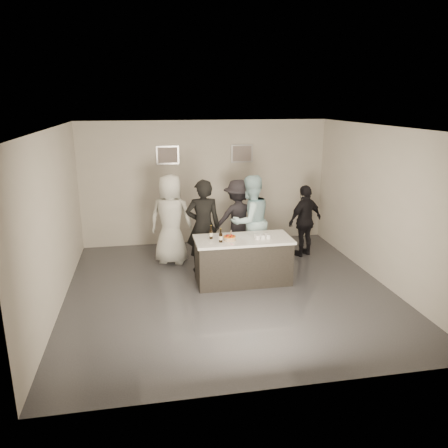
{
  "coord_description": "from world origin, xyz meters",
  "views": [
    {
      "loc": [
        -1.47,
        -7.46,
        3.46
      ],
      "look_at": [
        0.0,
        0.5,
        1.15
      ],
      "focal_mm": 35.0,
      "sensor_mm": 36.0,
      "label": 1
    }
  ],
  "objects_px": {
    "beer_bottle_b": "(221,236)",
    "cake": "(230,238)",
    "person_main_blue": "(250,221)",
    "person_guest_right": "(305,221)",
    "beer_bottle_a": "(211,232)",
    "person_guest_back": "(238,219)",
    "person_main_black": "(203,226)",
    "person_guest_left": "(171,219)",
    "bar_counter": "(243,260)"
  },
  "relations": [
    {
      "from": "person_main_blue",
      "to": "person_guest_left",
      "type": "height_order",
      "value": "person_main_blue"
    },
    {
      "from": "beer_bottle_a",
      "to": "person_main_black",
      "type": "xyz_separation_m",
      "value": [
        -0.07,
        0.63,
        -0.06
      ]
    },
    {
      "from": "bar_counter",
      "to": "beer_bottle_a",
      "type": "distance_m",
      "value": 0.85
    },
    {
      "from": "bar_counter",
      "to": "person_main_black",
      "type": "distance_m",
      "value": 1.11
    },
    {
      "from": "person_guest_back",
      "to": "cake",
      "type": "bearing_deg",
      "value": 68.86
    },
    {
      "from": "beer_bottle_a",
      "to": "person_main_black",
      "type": "relative_size",
      "value": 0.13
    },
    {
      "from": "beer_bottle_b",
      "to": "person_guest_back",
      "type": "bearing_deg",
      "value": 67.31
    },
    {
      "from": "beer_bottle_a",
      "to": "person_guest_back",
      "type": "height_order",
      "value": "person_guest_back"
    },
    {
      "from": "cake",
      "to": "bar_counter",
      "type": "bearing_deg",
      "value": 14.25
    },
    {
      "from": "beer_bottle_a",
      "to": "person_guest_back",
      "type": "xyz_separation_m",
      "value": [
        0.83,
        1.39,
        -0.15
      ]
    },
    {
      "from": "person_guest_back",
      "to": "person_main_black",
      "type": "bearing_deg",
      "value": 37.13
    },
    {
      "from": "person_main_blue",
      "to": "person_guest_back",
      "type": "height_order",
      "value": "person_main_blue"
    },
    {
      "from": "person_main_blue",
      "to": "person_guest_right",
      "type": "relative_size",
      "value": 1.2
    },
    {
      "from": "cake",
      "to": "person_main_blue",
      "type": "xyz_separation_m",
      "value": [
        0.64,
        0.95,
        0.04
      ]
    },
    {
      "from": "person_main_black",
      "to": "person_guest_right",
      "type": "distance_m",
      "value": 2.47
    },
    {
      "from": "beer_bottle_a",
      "to": "person_main_black",
      "type": "bearing_deg",
      "value": 96.0
    },
    {
      "from": "cake",
      "to": "person_main_black",
      "type": "relative_size",
      "value": 0.12
    },
    {
      "from": "person_guest_back",
      "to": "person_guest_left",
      "type": "bearing_deg",
      "value": 2.0
    },
    {
      "from": "beer_bottle_b",
      "to": "person_guest_back",
      "type": "height_order",
      "value": "person_guest_back"
    },
    {
      "from": "beer_bottle_b",
      "to": "person_main_black",
      "type": "height_order",
      "value": "person_main_black"
    },
    {
      "from": "person_guest_left",
      "to": "bar_counter",
      "type": "bearing_deg",
      "value": 154.82
    },
    {
      "from": "bar_counter",
      "to": "person_guest_back",
      "type": "relative_size",
      "value": 1.05
    },
    {
      "from": "beer_bottle_a",
      "to": "beer_bottle_b",
      "type": "xyz_separation_m",
      "value": [
        0.14,
        -0.24,
        0.0
      ]
    },
    {
      "from": "person_main_black",
      "to": "person_main_blue",
      "type": "distance_m",
      "value": 1.04
    },
    {
      "from": "cake",
      "to": "person_main_black",
      "type": "xyz_separation_m",
      "value": [
        -0.4,
        0.79,
        0.03
      ]
    },
    {
      "from": "beer_bottle_a",
      "to": "bar_counter",
      "type": "bearing_deg",
      "value": -8.06
    },
    {
      "from": "person_guest_right",
      "to": "person_guest_back",
      "type": "relative_size",
      "value": 0.93
    },
    {
      "from": "person_main_black",
      "to": "person_guest_left",
      "type": "xyz_separation_m",
      "value": [
        -0.61,
        0.62,
        0.01
      ]
    },
    {
      "from": "cake",
      "to": "person_guest_back",
      "type": "height_order",
      "value": "person_guest_back"
    },
    {
      "from": "beer_bottle_a",
      "to": "person_main_black",
      "type": "height_order",
      "value": "person_main_black"
    },
    {
      "from": "cake",
      "to": "beer_bottle_a",
      "type": "height_order",
      "value": "beer_bottle_a"
    },
    {
      "from": "bar_counter",
      "to": "person_main_blue",
      "type": "relative_size",
      "value": 0.95
    },
    {
      "from": "bar_counter",
      "to": "person_guest_left",
      "type": "bearing_deg",
      "value": 133.99
    },
    {
      "from": "beer_bottle_a",
      "to": "person_guest_back",
      "type": "bearing_deg",
      "value": 59.22
    },
    {
      "from": "person_main_black",
      "to": "person_main_blue",
      "type": "bearing_deg",
      "value": -168.19
    },
    {
      "from": "bar_counter",
      "to": "person_guest_back",
      "type": "xyz_separation_m",
      "value": [
        0.22,
        1.48,
        0.43
      ]
    },
    {
      "from": "cake",
      "to": "person_guest_right",
      "type": "relative_size",
      "value": 0.14
    },
    {
      "from": "person_main_blue",
      "to": "person_guest_right",
      "type": "height_order",
      "value": "person_main_blue"
    },
    {
      "from": "beer_bottle_a",
      "to": "cake",
      "type": "bearing_deg",
      "value": -25.56
    },
    {
      "from": "cake",
      "to": "beer_bottle_b",
      "type": "distance_m",
      "value": 0.22
    },
    {
      "from": "beer_bottle_b",
      "to": "person_main_black",
      "type": "relative_size",
      "value": 0.13
    },
    {
      "from": "person_guest_left",
      "to": "person_guest_right",
      "type": "height_order",
      "value": "person_guest_left"
    },
    {
      "from": "person_guest_back",
      "to": "beer_bottle_b",
      "type": "bearing_deg",
      "value": 64.02
    },
    {
      "from": "bar_counter",
      "to": "person_main_black",
      "type": "relative_size",
      "value": 0.96
    },
    {
      "from": "person_guest_right",
      "to": "person_guest_left",
      "type": "bearing_deg",
      "value": -26.76
    },
    {
      "from": "beer_bottle_b",
      "to": "cake",
      "type": "bearing_deg",
      "value": 25.13
    },
    {
      "from": "person_main_blue",
      "to": "person_guest_back",
      "type": "distance_m",
      "value": 0.62
    },
    {
      "from": "person_guest_right",
      "to": "person_guest_back",
      "type": "xyz_separation_m",
      "value": [
        -1.51,
        0.22,
        0.06
      ]
    },
    {
      "from": "person_guest_left",
      "to": "person_guest_back",
      "type": "xyz_separation_m",
      "value": [
        1.51,
        0.14,
        -0.09
      ]
    },
    {
      "from": "person_main_blue",
      "to": "person_guest_back",
      "type": "xyz_separation_m",
      "value": [
        -0.14,
        0.59,
        -0.1
      ]
    }
  ]
}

